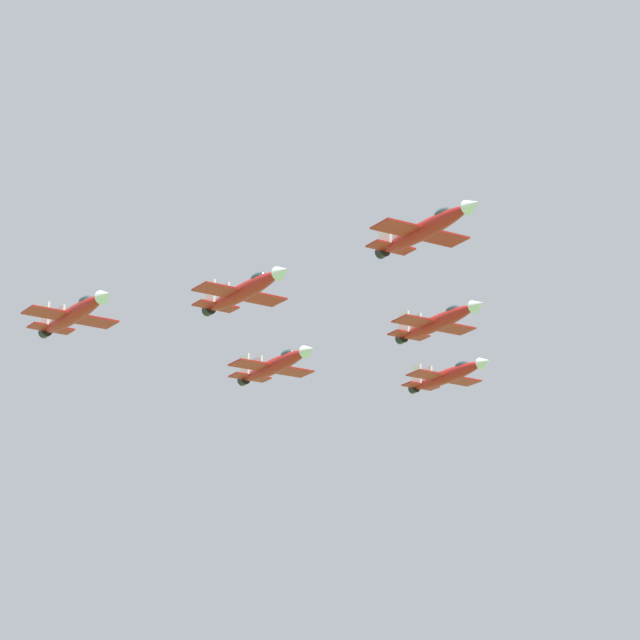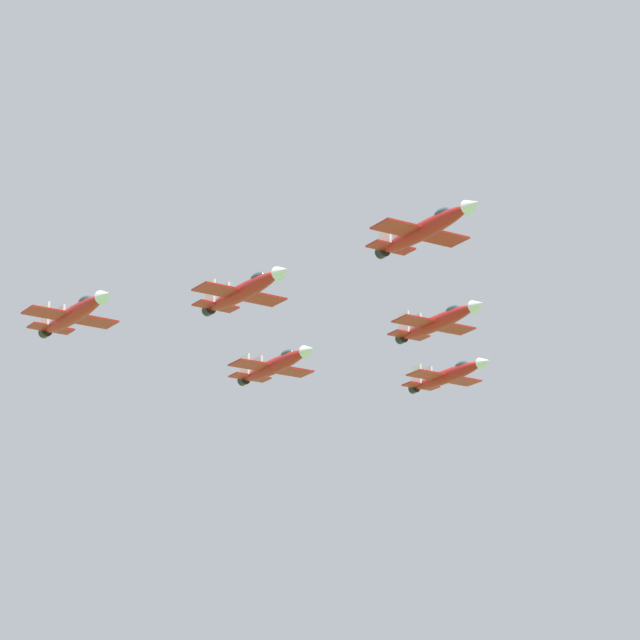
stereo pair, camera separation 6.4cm
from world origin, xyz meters
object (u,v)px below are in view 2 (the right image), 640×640
(jet_left_outer, at_px, (448,375))
(jet_right_outer, at_px, (73,314))
(jet_lead, at_px, (425,229))
(jet_left_wingman, at_px, (438,322))
(jet_slot_rear, at_px, (275,365))
(jet_right_wingman, at_px, (243,291))

(jet_left_outer, distance_m, jet_right_outer, 56.94)
(jet_lead, bearing_deg, jet_left_wingman, 140.18)
(jet_right_outer, bearing_deg, jet_left_wingman, 67.56)
(jet_lead, height_order, jet_slot_rear, jet_lead)
(jet_left_outer, xyz_separation_m, jet_slot_rear, (-11.15, 26.19, -2.85))
(jet_left_wingman, bearing_deg, jet_right_wingman, -88.93)
(jet_right_outer, bearing_deg, jet_right_wingman, 39.34)
(jet_left_outer, height_order, jet_slot_rear, jet_left_outer)
(jet_left_wingman, height_order, jet_right_wingman, jet_left_wingman)
(jet_left_outer, distance_m, jet_slot_rear, 28.61)
(jet_lead, height_order, jet_left_wingman, jet_lead)
(jet_left_wingman, height_order, jet_left_outer, jet_left_wingman)
(jet_left_wingman, xyz_separation_m, jet_slot_rear, (9.83, 19.66, -3.91))
(jet_left_outer, bearing_deg, jet_right_outer, -89.68)
(jet_slot_rear, bearing_deg, jet_right_wingman, -39.80)
(jet_left_outer, relative_size, jet_slot_rear, 0.98)
(jet_left_wingman, relative_size, jet_left_outer, 1.00)
(jet_left_wingman, xyz_separation_m, jet_right_wingman, (-11.15, 26.19, -1.01))
(jet_right_wingman, height_order, jet_left_outer, jet_right_wingman)
(jet_right_wingman, bearing_deg, jet_lead, 39.28)
(jet_lead, distance_m, jet_right_outer, 44.37)
(jet_right_outer, bearing_deg, jet_slot_rear, 88.97)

